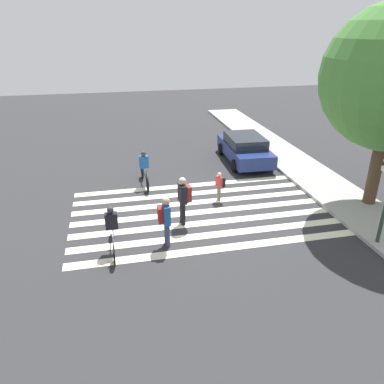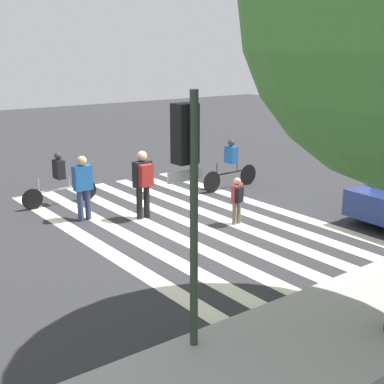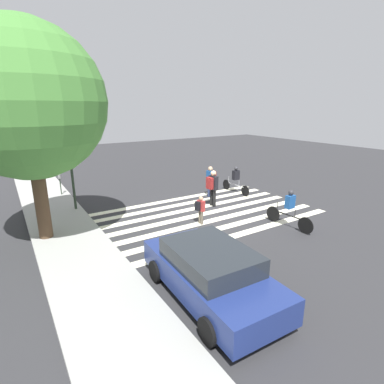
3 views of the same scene
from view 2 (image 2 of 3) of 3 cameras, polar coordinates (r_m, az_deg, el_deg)
ground_plane at (r=14.33m, az=-0.90°, el=-3.07°), size 60.00×60.00×0.00m
crosswalk_stripes at (r=14.33m, az=-0.90°, el=-3.05°), size 5.85×10.00×0.01m
traffic_light at (r=7.50m, az=-0.41°, el=1.96°), size 0.60×0.50×3.93m
pedestrian_adult_blue_shirt at (r=14.42m, az=-11.63°, el=0.98°), size 0.49×0.41×1.76m
pedestrian_child_with_backpack at (r=13.88m, az=4.86°, el=-0.57°), size 0.38×0.36×1.25m
pedestrian_adult_yellow_jacket at (r=14.27m, az=-5.22°, el=1.32°), size 0.53×0.45×1.85m
cyclist_far_lane at (r=16.05m, az=-13.98°, el=1.63°), size 2.32×0.40×1.58m
cyclist_near_curb at (r=17.47m, az=4.16°, el=3.14°), size 2.33×0.41×1.64m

